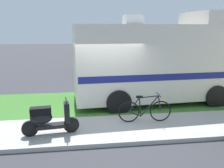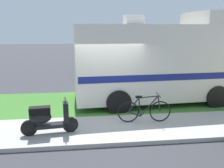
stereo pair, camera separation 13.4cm
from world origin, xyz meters
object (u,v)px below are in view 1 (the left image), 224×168
pickup_truck_near (194,63)px  scooter (48,119)px  pickup_truck_far (128,58)px  motorhome_rv (158,60)px  bicycle (145,110)px

pickup_truck_near → scooter: bearing=-136.6°
pickup_truck_near → pickup_truck_far: (-3.46, 3.07, 0.01)m
motorhome_rv → pickup_truck_far: 7.48m
scooter → pickup_truck_far: size_ratio=0.29×
scooter → pickup_truck_near: (7.76, 7.34, 0.35)m
motorhome_rv → bicycle: size_ratio=3.96×
pickup_truck_near → pickup_truck_far: bearing=138.5°
motorhome_rv → scooter: motorhome_rv is taller
scooter → bicycle: size_ratio=0.93×
scooter → motorhome_rv: bearing=36.3°
motorhome_rv → pickup_truck_near: size_ratio=1.28×
bicycle → pickup_truck_near: bearing=54.3°
motorhome_rv → bicycle: motorhome_rv is taller
motorhome_rv → scooter: size_ratio=4.25×
scooter → bicycle: 2.94m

